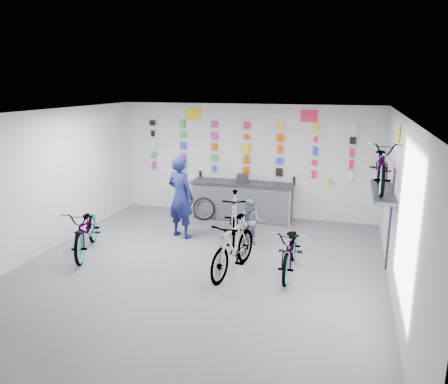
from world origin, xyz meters
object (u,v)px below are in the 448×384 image
(counter, at_px, (242,201))
(bike_right, at_px, (291,249))
(bike_service, at_px, (235,217))
(customer, at_px, (250,222))
(bike_left, at_px, (86,230))
(clerk, at_px, (181,197))
(bike_center, at_px, (233,246))

(counter, xyz_separation_m, bike_right, (1.71, -3.02, -0.01))
(bike_service, relative_size, customer, 1.75)
(bike_left, distance_m, clerk, 2.21)
(clerk, xyz_separation_m, customer, (1.67, -0.04, -0.45))
(counter, bearing_deg, bike_center, -78.73)
(bike_left, height_order, clerk, clerk)
(customer, bearing_deg, bike_left, -154.08)
(clerk, bearing_deg, customer, -162.45)
(bike_center, height_order, bike_right, bike_center)
(bike_left, relative_size, bike_right, 1.09)
(counter, bearing_deg, customer, -70.36)
(bike_center, distance_m, clerk, 2.40)
(counter, bearing_deg, bike_right, -60.48)
(bike_center, bearing_deg, bike_right, 28.81)
(bike_service, bearing_deg, bike_right, -57.22)
(bike_center, distance_m, bike_right, 1.10)
(bike_right, xyz_separation_m, clerk, (-2.75, 1.28, 0.50))
(bike_left, height_order, bike_service, bike_service)
(bike_right, bearing_deg, clerk, 153.66)
(bike_right, xyz_separation_m, bike_service, (-1.49, 1.43, 0.08))
(bike_left, relative_size, bike_center, 1.08)
(bike_service, relative_size, clerk, 0.94)
(bike_right, height_order, bike_service, bike_service)
(bike_left, height_order, customer, customer)
(bike_left, bearing_deg, customer, 2.74)
(counter, relative_size, bike_left, 1.37)
(counter, height_order, bike_left, bike_left)
(counter, relative_size, bike_service, 1.47)
(counter, distance_m, customer, 1.89)
(clerk, bearing_deg, bike_service, -154.21)
(customer, bearing_deg, bike_right, -47.80)
(bike_left, xyz_separation_m, clerk, (1.54, 1.52, 0.46))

